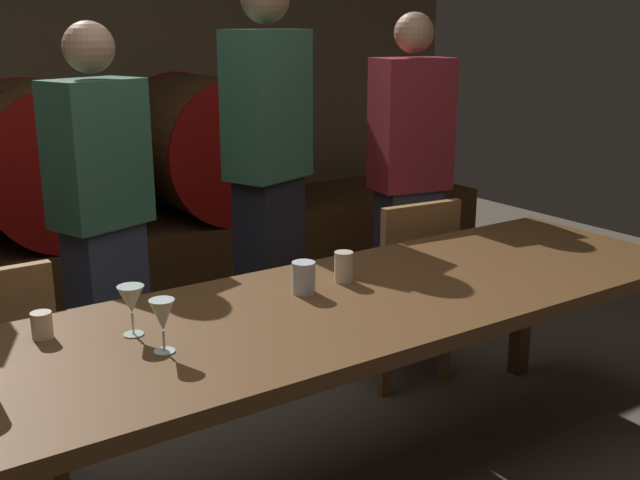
# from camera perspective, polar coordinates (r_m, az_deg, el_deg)

# --- Properties ---
(back_wall) EXTENTS (6.57, 0.24, 2.60)m
(back_wall) POSITION_cam_1_polar(r_m,az_deg,el_deg) (5.09, -21.62, 10.82)
(back_wall) COLOR brown
(back_wall) RESTS_ON ground
(barrel_shelf) EXTENTS (5.91, 0.90, 0.46)m
(barrel_shelf) POSITION_cam_1_polar(r_m,az_deg,el_deg) (4.76, -18.79, -2.36)
(barrel_shelf) COLOR #4C2D16
(barrel_shelf) RESTS_ON ground
(wine_barrel_center) EXTENTS (0.88, 0.88, 0.88)m
(wine_barrel_center) POSITION_cam_1_polar(r_m,az_deg,el_deg) (4.61, -19.58, 5.50)
(wine_barrel_center) COLOR brown
(wine_barrel_center) RESTS_ON barrel_shelf
(wine_barrel_right) EXTENTS (0.88, 0.88, 0.88)m
(wine_barrel_right) POSITION_cam_1_polar(r_m,az_deg,el_deg) (4.95, -8.42, 6.87)
(wine_barrel_right) COLOR #513319
(wine_barrel_right) RESTS_ON barrel_shelf
(dining_table) EXTENTS (2.92, 0.85, 0.76)m
(dining_table) POSITION_cam_1_polar(r_m,az_deg,el_deg) (2.55, 0.63, -6.03)
(dining_table) COLOR brown
(dining_table) RESTS_ON ground
(chair_right) EXTENTS (0.44, 0.44, 0.88)m
(chair_right) POSITION_cam_1_polar(r_m,az_deg,el_deg) (3.58, 6.31, -3.11)
(chair_right) COLOR olive
(chair_right) RESTS_ON ground
(guest_center_left) EXTENTS (0.44, 0.35, 1.65)m
(guest_center_left) POSITION_cam_1_polar(r_m,az_deg,el_deg) (3.36, -15.77, 1.47)
(guest_center_left) COLOR #33384C
(guest_center_left) RESTS_ON ground
(guest_center_right) EXTENTS (0.44, 0.36, 1.85)m
(guest_center_right) POSITION_cam_1_polar(r_m,az_deg,el_deg) (3.61, -3.83, 4.83)
(guest_center_right) COLOR black
(guest_center_right) RESTS_ON ground
(guest_far_right) EXTENTS (0.42, 0.31, 1.69)m
(guest_far_right) POSITION_cam_1_polar(r_m,az_deg,el_deg) (4.02, 6.62, 4.52)
(guest_far_right) COLOR #33384C
(guest_far_right) RESTS_ON ground
(wine_glass_center) EXTENTS (0.08, 0.08, 0.15)m
(wine_glass_center) POSITION_cam_1_polar(r_m,az_deg,el_deg) (2.30, -13.75, -4.36)
(wine_glass_center) COLOR silver
(wine_glass_center) RESTS_ON dining_table
(wine_glass_right) EXTENTS (0.07, 0.07, 0.15)m
(wine_glass_right) POSITION_cam_1_polar(r_m,az_deg,el_deg) (2.17, -11.54, -5.55)
(wine_glass_right) COLOR silver
(wine_glass_right) RESTS_ON dining_table
(cup_left) EXTENTS (0.06, 0.06, 0.08)m
(cup_left) POSITION_cam_1_polar(r_m,az_deg,el_deg) (2.38, -19.83, -5.93)
(cup_left) COLOR beige
(cup_left) RESTS_ON dining_table
(cup_center) EXTENTS (0.08, 0.08, 0.11)m
(cup_center) POSITION_cam_1_polar(r_m,az_deg,el_deg) (2.60, -1.22, -2.79)
(cup_center) COLOR silver
(cup_center) RESTS_ON dining_table
(cup_right) EXTENTS (0.07, 0.07, 0.11)m
(cup_right) POSITION_cam_1_polar(r_m,az_deg,el_deg) (2.72, 1.76, -1.98)
(cup_right) COLOR beige
(cup_right) RESTS_ON dining_table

